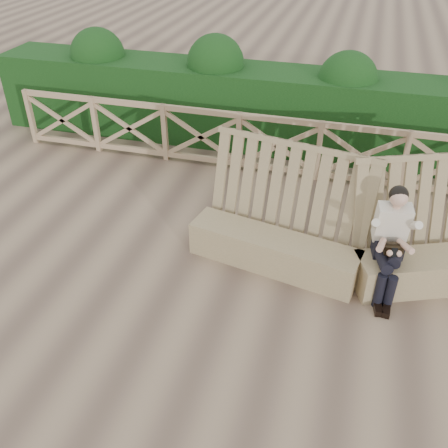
# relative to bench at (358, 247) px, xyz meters

# --- Properties ---
(ground) EXTENTS (60.00, 60.00, 0.00)m
(ground) POSITION_rel_bench_xyz_m (-1.55, -1.06, -0.41)
(ground) COLOR brown
(ground) RESTS_ON ground
(bench) EXTENTS (4.57, 1.60, 1.62)m
(bench) POSITION_rel_bench_xyz_m (0.00, 0.00, 0.00)
(bench) COLOR olive
(bench) RESTS_ON ground
(woman) EXTENTS (0.45, 0.89, 1.46)m
(woman) POSITION_rel_bench_xyz_m (0.35, -0.26, 0.38)
(woman) COLOR black
(woman) RESTS_ON ground
(guardrail) EXTENTS (10.10, 0.09, 1.10)m
(guardrail) POSITION_rel_bench_xyz_m (-1.55, 2.44, 0.14)
(guardrail) COLOR #9C7A5B
(guardrail) RESTS_ON ground
(hedge) EXTENTS (12.00, 1.20, 1.50)m
(hedge) POSITION_rel_bench_xyz_m (-1.55, 3.64, 0.34)
(hedge) COLOR black
(hedge) RESTS_ON ground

